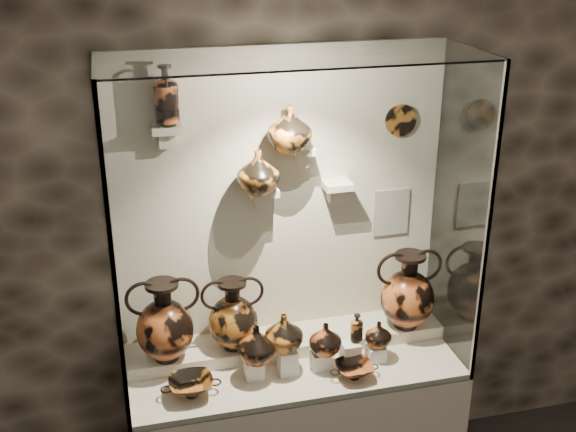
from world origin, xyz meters
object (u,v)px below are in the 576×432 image
object	(u,v)px
ovoid_vase_a	(258,172)
jug_e	(378,334)
lekythos_tall	(166,92)
amphora_left	(164,321)
lekythos_small	(357,326)
jug_a	(256,344)
kylix_left	(191,385)
kylix_right	(354,369)
jug_c	(325,339)
ovoid_vase_b	(290,128)
jug_b	(284,332)
amphora_right	(408,290)
amphora_mid	(233,314)

from	to	relation	value
ovoid_vase_a	jug_e	bearing A→B (deg)	0.30
jug_e	lekythos_tall	world-z (taller)	lekythos_tall
amphora_left	lekythos_small	xyz separation A→B (m)	(0.95, -0.16, -0.08)
jug_a	kylix_left	world-z (taller)	jug_a
amphora_left	kylix_right	bearing A→B (deg)	-23.91
jug_c	jug_e	world-z (taller)	jug_c
amphora_left	jug_c	bearing A→B (deg)	-19.11
amphora_left	jug_a	world-z (taller)	amphora_left
lekythos_tall	ovoid_vase_b	bearing A→B (deg)	19.61
ovoid_vase_b	jug_e	bearing A→B (deg)	-38.01
jug_a	jug_b	size ratio (longest dim) A/B	0.99
amphora_right	kylix_right	xyz separation A→B (m)	(-0.39, -0.29, -0.24)
jug_b	lekythos_small	xyz separation A→B (m)	(0.38, 0.00, -0.02)
amphora_left	amphora_mid	size ratio (longest dim) A/B	1.12
amphora_left	ovoid_vase_b	world-z (taller)	ovoid_vase_b
amphora_right	kylix_left	size ratio (longest dim) A/B	1.57
amphora_left	ovoid_vase_a	world-z (taller)	ovoid_vase_a
lekythos_small	lekythos_tall	xyz separation A→B (m)	(-0.86, 0.27, 1.18)
ovoid_vase_b	jug_b	bearing A→B (deg)	-118.61
amphora_left	jug_e	bearing A→B (deg)	-14.90
ovoid_vase_a	ovoid_vase_b	world-z (taller)	ovoid_vase_b
jug_a	jug_b	world-z (taller)	jug_b
jug_b	ovoid_vase_b	size ratio (longest dim) A/B	0.91
kylix_left	kylix_right	size ratio (longest dim) A/B	1.17
ovoid_vase_b	amphora_left	bearing A→B (deg)	177.93
amphora_mid	lekythos_small	world-z (taller)	amphora_mid
amphora_mid	amphora_right	xyz separation A→B (m)	(0.94, -0.02, 0.03)
amphora_left	lekythos_tall	size ratio (longest dim) A/B	1.41
jug_c	jug_e	xyz separation A→B (m)	(0.29, 0.01, -0.02)
amphora_right	ovoid_vase_b	distance (m)	1.11
jug_e	amphora_left	bearing A→B (deg)	178.47
ovoid_vase_a	kylix_left	bearing A→B (deg)	-119.30
kylix_left	amphora_mid	bearing A→B (deg)	27.46
amphora_mid	lekythos_small	distance (m)	0.63
amphora_mid	ovoid_vase_a	world-z (taller)	ovoid_vase_a
amphora_right	jug_a	bearing A→B (deg)	172.03
jug_a	jug_e	xyz separation A→B (m)	(0.64, 0.01, -0.05)
jug_a	jug_c	xyz separation A→B (m)	(0.35, 0.00, -0.02)
amphora_right	jug_b	size ratio (longest dim) A/B	2.17
lekythos_small	jug_e	bearing A→B (deg)	-13.75
amphora_left	ovoid_vase_a	bearing A→B (deg)	2.21
lekythos_small	kylix_right	xyz separation A→B (m)	(-0.05, -0.14, -0.16)
jug_e	jug_a	bearing A→B (deg)	-171.24
ovoid_vase_b	kylix_right	bearing A→B (deg)	-64.06
kylix_right	ovoid_vase_a	bearing A→B (deg)	141.37
jug_e	lekythos_small	bearing A→B (deg)	-179.55
amphora_right	jug_e	distance (m)	0.31
kylix_left	jug_a	bearing A→B (deg)	-8.31
jug_a	kylix_left	distance (m)	0.37
amphora_mid	ovoid_vase_b	size ratio (longest dim) A/B	1.74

